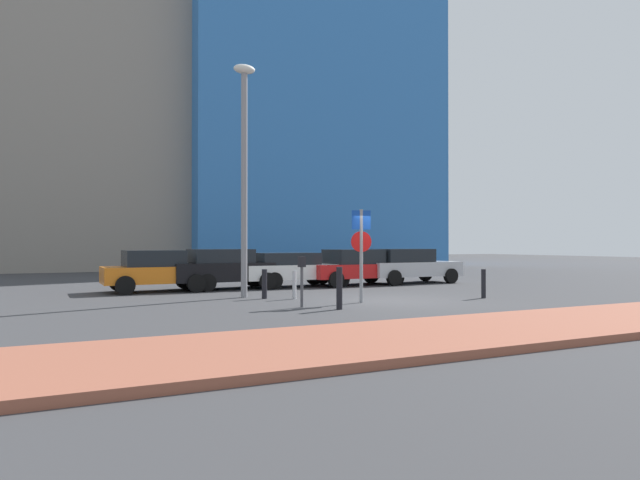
# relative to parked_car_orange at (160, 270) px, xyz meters

# --- Properties ---
(ground_plane) EXTENTS (120.00, 120.00, 0.00)m
(ground_plane) POSITION_rel_parked_car_orange_xyz_m (5.63, -6.18, -0.76)
(ground_plane) COLOR #38383A
(sidewalk_brick) EXTENTS (40.00, 3.23, 0.14)m
(sidewalk_brick) POSITION_rel_parked_car_orange_xyz_m (5.63, -12.13, -0.69)
(sidewalk_brick) COLOR #93513D
(sidewalk_brick) RESTS_ON ground
(parked_car_orange) EXTENTS (4.10, 2.05, 1.47)m
(parked_car_orange) POSITION_rel_parked_car_orange_xyz_m (0.00, 0.00, 0.00)
(parked_car_orange) COLOR orange
(parked_car_orange) RESTS_ON ground
(parked_car_black) EXTENTS (4.32, 2.12, 1.50)m
(parked_car_black) POSITION_rel_parked_car_orange_xyz_m (2.44, 0.02, 0.03)
(parked_car_black) COLOR black
(parked_car_black) RESTS_ON ground
(parked_car_white) EXTENTS (4.54, 2.10, 1.35)m
(parked_car_white) POSITION_rel_parked_car_orange_xyz_m (5.15, -0.05, -0.04)
(parked_car_white) COLOR white
(parked_car_white) RESTS_ON ground
(parked_car_red) EXTENTS (4.30, 2.20, 1.47)m
(parked_car_red) POSITION_rel_parked_car_orange_xyz_m (7.76, -0.30, 0.00)
(parked_car_red) COLOR red
(parked_car_red) RESTS_ON ground
(parked_car_silver) EXTENTS (4.40, 2.06, 1.48)m
(parked_car_silver) POSITION_rel_parked_car_orange_xyz_m (10.35, -0.42, 0.02)
(parked_car_silver) COLOR #B7BABF
(parked_car_silver) RESTS_ON ground
(parking_sign_post) EXTENTS (0.58, 0.20, 2.69)m
(parking_sign_post) POSITION_rel_parked_car_orange_xyz_m (4.60, -6.31, 0.93)
(parking_sign_post) COLOR gray
(parking_sign_post) RESTS_ON ground
(parking_meter) EXTENTS (0.18, 0.14, 1.35)m
(parking_meter) POSITION_rel_parked_car_orange_xyz_m (2.58, -6.65, 0.12)
(parking_meter) COLOR #4C4C51
(parking_meter) RESTS_ON ground
(street_lamp) EXTENTS (0.70, 0.36, 7.38)m
(street_lamp) POSITION_rel_parked_car_orange_xyz_m (2.03, -3.37, 3.56)
(street_lamp) COLOR gray
(street_lamp) RESTS_ON ground
(traffic_bollard_near) EXTENTS (0.14, 0.14, 0.90)m
(traffic_bollard_near) POSITION_rel_parked_car_orange_xyz_m (8.70, -6.83, -0.31)
(traffic_bollard_near) COLOR black
(traffic_bollard_near) RESTS_ON ground
(traffic_bollard_mid) EXTENTS (0.16, 0.16, 1.09)m
(traffic_bollard_mid) POSITION_rel_parked_car_orange_xyz_m (3.27, -7.49, -0.21)
(traffic_bollard_mid) COLOR black
(traffic_bollard_mid) RESTS_ON ground
(traffic_bollard_far) EXTENTS (0.12, 0.12, 0.87)m
(traffic_bollard_far) POSITION_rel_parked_car_orange_xyz_m (3.28, -4.51, -0.33)
(traffic_bollard_far) COLOR #B7B7BC
(traffic_bollard_far) RESTS_ON ground
(traffic_bollard_edge) EXTENTS (0.16, 0.16, 0.91)m
(traffic_bollard_edge) POSITION_rel_parked_car_orange_xyz_m (2.48, -4.03, -0.31)
(traffic_bollard_edge) COLOR black
(traffic_bollard_edge) RESTS_ON ground
(building_colorful_midrise) EXTENTS (19.64, 13.82, 29.29)m
(building_colorful_midrise) POSITION_rel_parked_car_orange_xyz_m (14.43, 20.95, 13.88)
(building_colorful_midrise) COLOR #3372BF
(building_colorful_midrise) RESTS_ON ground
(building_under_construction) EXTENTS (14.82, 11.03, 20.44)m
(building_under_construction) POSITION_rel_parked_car_orange_xyz_m (-2.44, 21.33, 9.46)
(building_under_construction) COLOR gray
(building_under_construction) RESTS_ON ground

